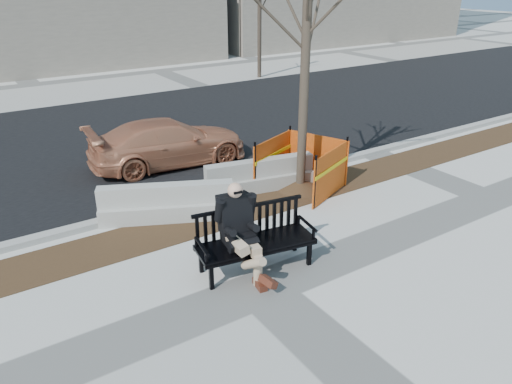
% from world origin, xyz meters
% --- Properties ---
extents(ground, '(120.00, 120.00, 0.00)m').
position_xyz_m(ground, '(0.00, 0.00, 0.00)').
color(ground, beige).
rests_on(ground, ground).
extents(mulch_strip, '(40.00, 1.20, 0.02)m').
position_xyz_m(mulch_strip, '(0.00, 2.60, 0.00)').
color(mulch_strip, '#47301C').
rests_on(mulch_strip, ground).
extents(asphalt_street, '(60.00, 10.40, 0.01)m').
position_xyz_m(asphalt_street, '(0.00, 8.80, 0.00)').
color(asphalt_street, black).
rests_on(asphalt_street, ground).
extents(curb, '(60.00, 0.25, 0.12)m').
position_xyz_m(curb, '(0.00, 3.55, 0.06)').
color(curb, '#9E9B93').
rests_on(curb, ground).
extents(bench, '(2.13, 1.06, 1.09)m').
position_xyz_m(bench, '(0.25, 0.53, 0.00)').
color(bench, black).
rests_on(bench, ground).
extents(seated_man, '(0.86, 1.23, 1.59)m').
position_xyz_m(seated_man, '(-0.02, 0.63, 0.00)').
color(seated_man, black).
rests_on(seated_man, ground).
extents(tree_fence, '(3.18, 3.18, 6.08)m').
position_xyz_m(tree_fence, '(2.97, 2.77, 0.00)').
color(tree_fence, '#FE5B17').
rests_on(tree_fence, ground).
extents(sedan, '(4.21, 1.96, 1.19)m').
position_xyz_m(sedan, '(1.11, 5.96, 0.00)').
color(sedan, '#BF7551').
rests_on(sedan, ground).
extents(jersey_barrier_left, '(2.67, 1.63, 0.77)m').
position_xyz_m(jersey_barrier_left, '(-0.24, 3.06, 0.00)').
color(jersey_barrier_left, '#ABA9A0').
rests_on(jersey_barrier_left, ground).
extents(jersey_barrier_right, '(2.64, 1.02, 0.74)m').
position_xyz_m(jersey_barrier_right, '(2.17, 3.27, 0.00)').
color(jersey_barrier_right, '#9F9D94').
rests_on(jersey_barrier_right, ground).
extents(far_tree_right, '(2.54, 2.54, 5.66)m').
position_xyz_m(far_tree_right, '(9.58, 14.41, 0.00)').
color(far_tree_right, '#41352A').
rests_on(far_tree_right, ground).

